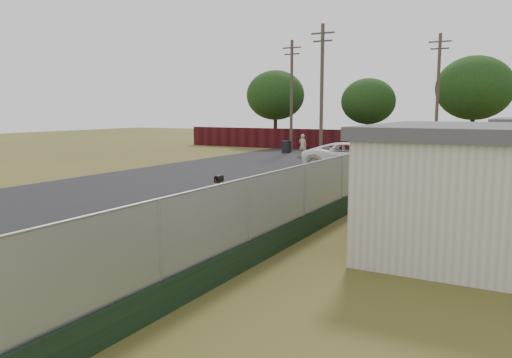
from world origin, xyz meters
The scene contains 12 objects.
ground centered at (0.00, 0.00, 0.00)m, with size 120.00×120.00×0.00m, color brown.
street centered at (-6.76, 8.05, 0.02)m, with size 15.10×60.00×0.12m.
chainlink_fence centered at (3.12, 1.03, 0.80)m, with size 0.10×27.06×2.02m.
privacy_fence centered at (-6.00, 25.00, 0.90)m, with size 30.00×0.12×1.80m, color #400D12.
utility_poles centered at (-3.67, 20.67, 4.69)m, with size 12.60×8.24×9.00m.
horizon_trees centered at (0.84, 23.56, 4.63)m, with size 33.32×31.94×7.78m.
fire_hydrant centered at (1.75, -9.38, 0.35)m, with size 0.34×0.35×0.75m.
mailbox centered at (-1.39, -0.38, 0.89)m, with size 0.21×0.49×1.13m.
pickup_truck centered at (-0.66, 12.55, 0.79)m, with size 2.63×5.70×1.58m, color white.
pedestrian centered at (-6.53, 18.76, 0.83)m, with size 0.61×0.40×1.67m, color tan.
trash_bin centered at (-9.00, 21.13, 0.50)m, with size 0.69×0.69×0.97m.
scattered_litter centered at (0.04, -2.92, 0.04)m, with size 3.49×12.96×0.07m.
Camera 1 is at (8.43, -15.28, 3.46)m, focal length 35.00 mm.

